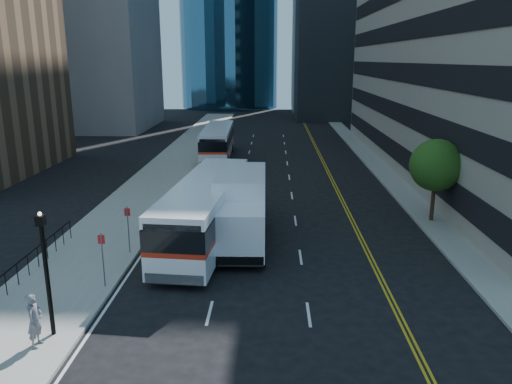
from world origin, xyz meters
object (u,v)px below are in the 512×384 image
(bus_rear, at_px, (218,141))
(box_truck, at_px, (240,208))
(street_tree, at_px, (436,165))
(bus_front, at_px, (206,209))
(pedestrian, at_px, (35,320))
(lamp_post, at_px, (46,269))

(bus_rear, xyz_separation_m, box_truck, (3.85, -24.74, 0.30))
(street_tree, relative_size, bus_front, 0.38)
(bus_front, bearing_deg, street_tree, 20.05)
(bus_front, height_order, box_truck, box_truck)
(street_tree, bearing_deg, box_truck, -160.90)
(bus_front, height_order, pedestrian, bus_front)
(bus_front, distance_m, pedestrian, 12.04)
(street_tree, relative_size, pedestrian, 2.59)
(lamp_post, distance_m, box_truck, 11.76)
(lamp_post, bearing_deg, pedestrian, -106.24)
(pedestrian, bearing_deg, bus_front, -20.79)
(lamp_post, xyz_separation_m, pedestrian, (-0.23, -0.79, -1.59))
(bus_front, height_order, bus_rear, bus_front)
(box_truck, relative_size, pedestrian, 4.06)
(street_tree, xyz_separation_m, bus_front, (-13.68, -3.67, -1.78))
(lamp_post, bearing_deg, bus_front, 67.29)
(box_truck, height_order, pedestrian, box_truck)
(box_truck, bearing_deg, street_tree, 18.30)
(lamp_post, relative_size, bus_rear, 0.37)
(bus_rear, bearing_deg, lamp_post, -95.43)
(street_tree, height_order, lamp_post, street_tree)
(pedestrian, bearing_deg, lamp_post, -14.77)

